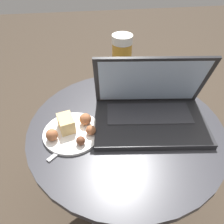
# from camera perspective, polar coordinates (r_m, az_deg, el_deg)

# --- Properties ---
(ground_plane) EXTENTS (6.00, 6.00, 0.00)m
(ground_plane) POSITION_cam_1_polar(r_m,az_deg,el_deg) (1.11, 2.46, -22.35)
(ground_plane) COLOR #382D23
(table) EXTENTS (0.62, 0.62, 0.50)m
(table) POSITION_cam_1_polar(r_m,az_deg,el_deg) (0.81, 3.17, -10.93)
(table) COLOR #9E9EA3
(table) RESTS_ON ground_plane
(laptop) EXTENTS (0.37, 0.26, 0.22)m
(laptop) POSITION_cam_1_polar(r_m,az_deg,el_deg) (0.70, 9.95, 0.87)
(laptop) COLOR #232326
(laptop) RESTS_ON table
(beer_glass) EXTENTS (0.07, 0.07, 0.22)m
(beer_glass) POSITION_cam_1_polar(r_m,az_deg,el_deg) (0.78, 2.50, 12.02)
(beer_glass) COLOR gold
(beer_glass) RESTS_ON table
(snack_plate) EXTENTS (0.18, 0.18, 0.05)m
(snack_plate) POSITION_cam_1_polar(r_m,az_deg,el_deg) (0.67, -10.43, -4.54)
(snack_plate) COLOR white
(snack_plate) RESTS_ON table
(fork) EXTENTS (0.14, 0.13, 0.00)m
(fork) POSITION_cam_1_polar(r_m,az_deg,el_deg) (0.66, -9.52, -6.95)
(fork) COLOR #B2B2B7
(fork) RESTS_ON table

